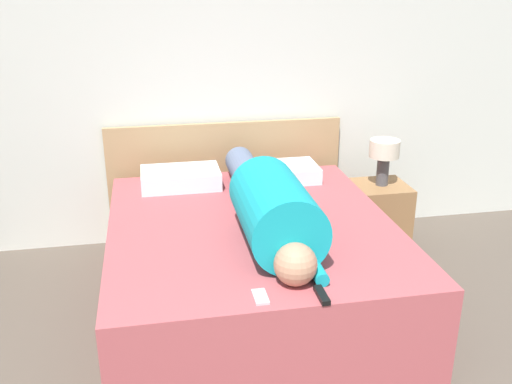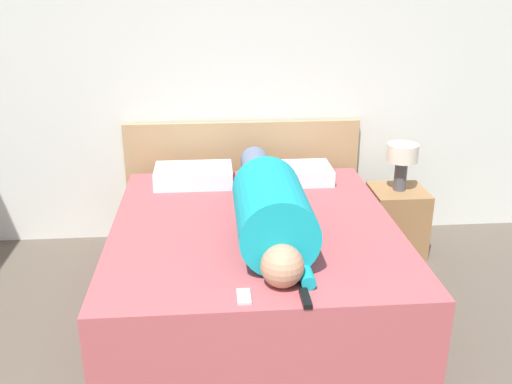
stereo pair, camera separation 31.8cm
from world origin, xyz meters
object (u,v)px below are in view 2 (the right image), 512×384
(nightstand, at_px, (396,221))
(pillow_second, at_px, (295,173))
(person_lying, at_px, (270,206))
(bed, at_px, (254,266))
(table_lamp, at_px, (402,158))
(pillow_near_headboard, at_px, (194,175))
(cell_phone, at_px, (244,296))
(tv_remote, at_px, (305,298))

(nightstand, bearing_deg, pillow_second, -179.85)
(person_lying, height_order, pillow_second, person_lying)
(bed, xyz_separation_m, table_lamp, (1.13, 0.72, 0.45))
(bed, bearing_deg, pillow_near_headboard, 117.50)
(bed, xyz_separation_m, nightstand, (1.13, 0.72, -0.05))
(pillow_second, height_order, cell_phone, pillow_second)
(pillow_second, relative_size, tv_remote, 3.43)
(nightstand, height_order, tv_remote, tv_remote)
(nightstand, bearing_deg, person_lying, -140.02)
(tv_remote, bearing_deg, pillow_second, 83.34)
(table_lamp, distance_m, pillow_second, 0.79)
(pillow_near_headboard, height_order, tv_remote, pillow_near_headboard)
(bed, distance_m, pillow_second, 0.87)
(bed, xyz_separation_m, tv_remote, (0.16, -0.89, 0.31))
(pillow_second, bearing_deg, tv_remote, -96.66)
(tv_remote, bearing_deg, table_lamp, 58.98)
(table_lamp, bearing_deg, pillow_second, -179.85)
(pillow_second, bearing_deg, table_lamp, 0.15)
(pillow_near_headboard, height_order, cell_phone, pillow_near_headboard)
(nightstand, relative_size, person_lying, 0.28)
(person_lying, bearing_deg, tv_remote, -83.00)
(cell_phone, bearing_deg, pillow_second, 73.36)
(bed, height_order, cell_phone, cell_phone)
(pillow_second, bearing_deg, cell_phone, -106.64)
(person_lying, xyz_separation_m, cell_phone, (-0.19, -0.67, -0.17))
(person_lying, distance_m, cell_phone, 0.72)
(person_lying, distance_m, tv_remote, 0.75)
(table_lamp, relative_size, tv_remote, 2.32)
(bed, height_order, tv_remote, tv_remote)
(table_lamp, xyz_separation_m, tv_remote, (-0.97, -1.61, -0.14))
(table_lamp, xyz_separation_m, pillow_second, (-0.78, -0.00, -0.10))
(table_lamp, relative_size, person_lying, 0.20)
(person_lying, xyz_separation_m, tv_remote, (0.09, -0.72, -0.16))
(bed, distance_m, person_lying, 0.50)
(nightstand, distance_m, pillow_second, 0.87)
(nightstand, height_order, pillow_near_headboard, pillow_near_headboard)
(pillow_near_headboard, relative_size, pillow_second, 1.05)
(pillow_second, relative_size, cell_phone, 3.96)
(nightstand, bearing_deg, cell_phone, -128.60)
(nightstand, relative_size, pillow_near_headboard, 0.92)
(nightstand, height_order, pillow_second, pillow_second)
(cell_phone, bearing_deg, person_lying, 74.34)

